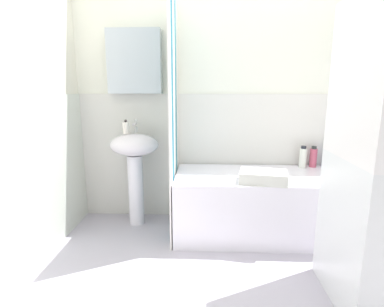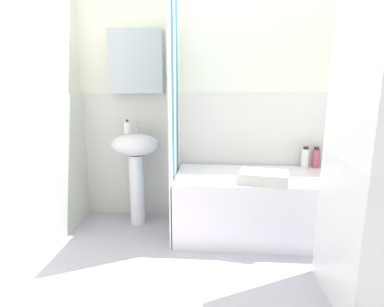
# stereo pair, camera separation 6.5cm
# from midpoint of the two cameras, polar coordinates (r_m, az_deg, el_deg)

# --- Properties ---
(ground_plane) EXTENTS (4.80, 5.60, 0.04)m
(ground_plane) POSITION_cam_midpoint_polar(r_m,az_deg,el_deg) (2.13, 11.51, -25.15)
(ground_plane) COLOR #B5AEBF
(wall_back_tiled) EXTENTS (3.60, 0.18, 2.40)m
(wall_back_tiled) POSITION_cam_midpoint_polar(r_m,az_deg,el_deg) (2.95, 7.53, 9.68)
(wall_back_tiled) COLOR white
(wall_back_tiled) RESTS_ON ground_plane
(wall_left_tiled) EXTENTS (0.07, 1.81, 2.40)m
(wall_left_tiled) POSITION_cam_midpoint_polar(r_m,az_deg,el_deg) (2.38, -29.67, 7.12)
(wall_left_tiled) COLOR white
(wall_left_tiled) RESTS_ON ground_plane
(sink) EXTENTS (0.44, 0.34, 0.85)m
(sink) POSITION_cam_midpoint_polar(r_m,az_deg,el_deg) (2.85, -11.16, -0.95)
(sink) COLOR white
(sink) RESTS_ON ground_plane
(faucet) EXTENTS (0.03, 0.12, 0.12)m
(faucet) POSITION_cam_midpoint_polar(r_m,az_deg,el_deg) (2.88, -11.02, 5.02)
(faucet) COLOR silver
(faucet) RESTS_ON sink
(soap_dispenser) EXTENTS (0.06, 0.06, 0.13)m
(soap_dispenser) POSITION_cam_midpoint_polar(r_m,az_deg,el_deg) (2.81, -12.73, 4.63)
(soap_dispenser) COLOR white
(soap_dispenser) RESTS_ON sink
(bathtub) EXTENTS (1.59, 0.68, 0.53)m
(bathtub) POSITION_cam_midpoint_polar(r_m,az_deg,el_deg) (2.78, 13.20, -9.11)
(bathtub) COLOR white
(bathtub) RESTS_ON ground_plane
(shower_curtain) EXTENTS (0.01, 0.68, 2.00)m
(shower_curtain) POSITION_cam_midpoint_polar(r_m,az_deg,el_deg) (2.58, -4.10, 6.31)
(shower_curtain) COLOR white
(shower_curtain) RESTS_ON ground_plane
(body_wash_bottle) EXTENTS (0.05, 0.05, 0.16)m
(body_wash_bottle) POSITION_cam_midpoint_polar(r_m,az_deg,el_deg) (3.14, 25.18, -1.05)
(body_wash_bottle) COLOR #212B34
(body_wash_bottle) RESTS_ON bathtub
(conditioner_bottle) EXTENTS (0.06, 0.06, 0.22)m
(conditioner_bottle) POSITION_cam_midpoint_polar(r_m,az_deg,el_deg) (3.10, 23.19, -0.38)
(conditioner_bottle) COLOR #324EA0
(conditioner_bottle) RESTS_ON bathtub
(shampoo_bottle) EXTENTS (0.07, 0.07, 0.19)m
(shampoo_bottle) POSITION_cam_midpoint_polar(r_m,az_deg,el_deg) (3.06, 20.88, -0.64)
(shampoo_bottle) COLOR #C5506B
(shampoo_bottle) RESTS_ON bathtub
(lotion_bottle) EXTENTS (0.07, 0.07, 0.20)m
(lotion_bottle) POSITION_cam_midpoint_polar(r_m,az_deg,el_deg) (3.00, 19.17, -0.69)
(lotion_bottle) COLOR white
(lotion_bottle) RESTS_ON bathtub
(towel_folded) EXTENTS (0.40, 0.29, 0.09)m
(towel_folded) POSITION_cam_midpoint_polar(r_m,az_deg,el_deg) (2.46, 12.26, -4.22)
(towel_folded) COLOR silver
(towel_folded) RESTS_ON bathtub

